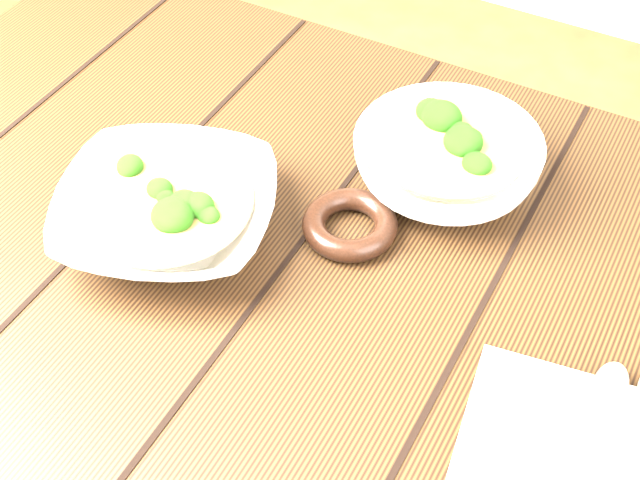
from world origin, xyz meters
TOP-DOWN VIEW (x-y plane):
  - table at (0.00, 0.00)m, footprint 1.20×0.80m
  - soup_bowl_front at (-0.15, -0.02)m, footprint 0.29×0.29m
  - soup_bowl_back at (0.08, 0.18)m, footprint 0.27×0.27m
  - trivet at (0.02, 0.07)m, footprint 0.10×0.10m
  - napkin at (0.33, -0.09)m, footprint 0.26×0.23m
  - spoon_left at (0.32, -0.04)m, footprint 0.03×0.20m

SIDE VIEW (x-z plane):
  - table at x=0.00m, z-range 0.26..1.01m
  - napkin at x=0.33m, z-range 0.75..0.76m
  - trivet at x=0.02m, z-range 0.75..0.78m
  - spoon_left at x=0.32m, z-range 0.76..0.77m
  - soup_bowl_front at x=-0.15m, z-range 0.75..0.81m
  - soup_bowl_back at x=0.08m, z-range 0.75..0.82m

